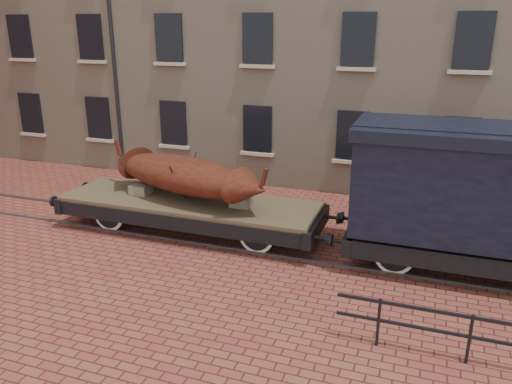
% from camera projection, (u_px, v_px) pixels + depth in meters
% --- Properties ---
extents(ground, '(90.00, 90.00, 0.00)m').
position_uv_depth(ground, '(283.00, 245.00, 13.94)').
color(ground, brown).
extents(rail_track, '(30.00, 1.52, 0.06)m').
position_uv_depth(rail_track, '(283.00, 244.00, 13.93)').
color(rail_track, '#59595E').
rests_on(rail_track, ground).
extents(flatcar_wagon, '(8.58, 2.33, 1.30)m').
position_uv_depth(flatcar_wagon, '(190.00, 206.00, 14.59)').
color(flatcar_wagon, brown).
rests_on(flatcar_wagon, ground).
extents(iron_boat, '(5.70, 2.86, 1.41)m').
position_uv_depth(iron_boat, '(184.00, 175.00, 14.33)').
color(iron_boat, maroon).
rests_on(iron_boat, flatcar_wagon).
extents(goods_van, '(7.08, 2.58, 3.66)m').
position_uv_depth(goods_van, '(489.00, 185.00, 11.64)').
color(goods_van, black).
rests_on(goods_van, ground).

